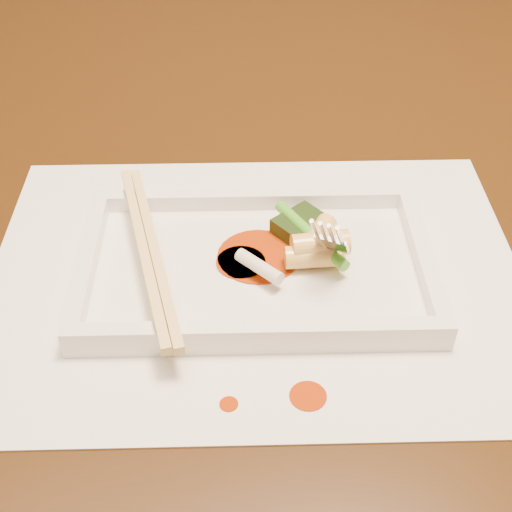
{
  "coord_description": "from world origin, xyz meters",
  "views": [
    {
      "loc": [
        0.08,
        -0.52,
        1.11
      ],
      "look_at": [
        0.09,
        -0.12,
        0.77
      ],
      "focal_mm": 50.0,
      "sensor_mm": 36.0,
      "label": 1
    }
  ],
  "objects_px": {
    "table": "(159,268)",
    "placemat": "(256,275)",
    "plate_base": "(256,270)",
    "fork": "(356,168)",
    "chopstick_a": "(143,250)"
  },
  "relations": [
    {
      "from": "table",
      "to": "placemat",
      "type": "bearing_deg",
      "value": -53.02
    },
    {
      "from": "placemat",
      "to": "table",
      "type": "bearing_deg",
      "value": 126.98
    },
    {
      "from": "plate_base",
      "to": "table",
      "type": "bearing_deg",
      "value": 126.98
    },
    {
      "from": "plate_base",
      "to": "fork",
      "type": "xyz_separation_m",
      "value": [
        0.07,
        0.02,
        0.08
      ]
    },
    {
      "from": "table",
      "to": "plate_base",
      "type": "relative_size",
      "value": 5.38
    },
    {
      "from": "plate_base",
      "to": "fork",
      "type": "relative_size",
      "value": 1.86
    },
    {
      "from": "chopstick_a",
      "to": "fork",
      "type": "bearing_deg",
      "value": 6.75
    },
    {
      "from": "placemat",
      "to": "plate_base",
      "type": "relative_size",
      "value": 1.54
    },
    {
      "from": "fork",
      "to": "placemat",
      "type": "bearing_deg",
      "value": -165.58
    },
    {
      "from": "placemat",
      "to": "plate_base",
      "type": "xyz_separation_m",
      "value": [
        -0.0,
        0.0,
        0.0
      ]
    },
    {
      "from": "placemat",
      "to": "chopstick_a",
      "type": "bearing_deg",
      "value": 180.0
    },
    {
      "from": "table",
      "to": "placemat",
      "type": "relative_size",
      "value": 3.5
    },
    {
      "from": "table",
      "to": "plate_base",
      "type": "bearing_deg",
      "value": -53.02
    },
    {
      "from": "chopstick_a",
      "to": "placemat",
      "type": "bearing_deg",
      "value": 0.0
    },
    {
      "from": "placemat",
      "to": "chopstick_a",
      "type": "distance_m",
      "value": 0.09
    }
  ]
}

